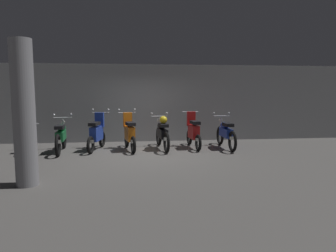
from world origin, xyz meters
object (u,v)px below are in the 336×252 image
at_px(motorbike_slot_1, 97,133).
at_px(motorbike_slot_5, 226,133).
at_px(motorbike_slot_2, 129,133).
at_px(motorbike_slot_0, 61,136).
at_px(support_pillar, 24,114).
at_px(bicycle, 29,140).
at_px(motorbike_slot_4, 193,132).
at_px(motorbike_slot_3, 162,133).

height_order(motorbike_slot_1, motorbike_slot_5, motorbike_slot_1).
bearing_deg(motorbike_slot_2, motorbike_slot_0, -177.33).
xyz_separation_m(motorbike_slot_1, support_pillar, (-0.94, -3.54, 0.89)).
xyz_separation_m(motorbike_slot_0, support_pillar, (0.11, -3.32, 0.92)).
distance_m(bicycle, support_pillar, 3.76).
bearing_deg(motorbike_slot_4, bicycle, -178.48).
bearing_deg(motorbike_slot_5, support_pillar, -146.23).
bearing_deg(motorbike_slot_4, support_pillar, -138.46).
height_order(motorbike_slot_1, motorbike_slot_2, same).
xyz_separation_m(motorbike_slot_2, support_pillar, (-1.96, -3.42, 0.89)).
relative_size(motorbike_slot_5, support_pillar, 0.69).
distance_m(motorbike_slot_4, bicycle, 5.13).
bearing_deg(bicycle, motorbike_slot_5, -0.42).
bearing_deg(bicycle, motorbike_slot_4, 1.52).
distance_m(motorbike_slot_4, motorbike_slot_5, 1.06).
relative_size(motorbike_slot_0, motorbike_slot_4, 1.16).
height_order(motorbike_slot_0, motorbike_slot_4, motorbike_slot_4).
height_order(motorbike_slot_3, motorbike_slot_4, motorbike_slot_4).
bearing_deg(motorbike_slot_1, motorbike_slot_4, 0.80).
height_order(motorbike_slot_4, bicycle, motorbike_slot_4).
xyz_separation_m(motorbike_slot_1, bicycle, (-2.02, -0.09, -0.17)).
xyz_separation_m(motorbike_slot_0, motorbike_slot_2, (2.07, 0.10, 0.04)).
height_order(motorbike_slot_1, motorbike_slot_4, motorbike_slot_1).
xyz_separation_m(motorbike_slot_2, motorbike_slot_3, (1.05, 0.04, 0.00)).
height_order(motorbike_slot_4, support_pillar, support_pillar).
xyz_separation_m(motorbike_slot_4, bicycle, (-5.13, -0.14, -0.16)).
height_order(motorbike_slot_5, support_pillar, support_pillar).
xyz_separation_m(motorbike_slot_2, motorbike_slot_4, (2.08, 0.16, -0.00)).
bearing_deg(motorbike_slot_2, motorbike_slot_4, 4.34).
bearing_deg(motorbike_slot_3, motorbike_slot_2, -177.85).
distance_m(motorbike_slot_1, motorbike_slot_5, 4.15).
xyz_separation_m(motorbike_slot_4, motorbike_slot_5, (1.04, -0.18, -0.03)).
distance_m(motorbike_slot_2, motorbike_slot_3, 1.05).
height_order(motorbike_slot_0, motorbike_slot_5, same).
xyz_separation_m(motorbike_slot_5, bicycle, (-6.17, 0.05, -0.13)).
bearing_deg(motorbike_slot_3, support_pillar, -130.95).
relative_size(motorbike_slot_1, motorbike_slot_2, 1.00).
distance_m(motorbike_slot_3, motorbike_slot_4, 1.04).
xyz_separation_m(motorbike_slot_0, motorbike_slot_1, (1.05, 0.21, 0.04)).
relative_size(bicycle, support_pillar, 0.60).
relative_size(motorbike_slot_1, motorbike_slot_5, 0.85).
xyz_separation_m(motorbike_slot_5, support_pillar, (-5.08, -3.40, 0.92)).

